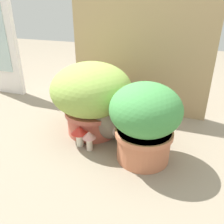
{
  "coord_description": "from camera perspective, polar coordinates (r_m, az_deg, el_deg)",
  "views": [
    {
      "loc": [
        0.49,
        -1.02,
        0.72
      ],
      "look_at": [
        0.12,
        0.03,
        0.18
      ],
      "focal_mm": 37.24,
      "sensor_mm": 36.0,
      "label": 1
    }
  ],
  "objects": [
    {
      "name": "grass_planter",
      "position": [
        1.32,
        -5.0,
        4.13
      ],
      "size": [
        0.46,
        0.46,
        0.42
      ],
      "color": "#C15D4C",
      "rests_on": "ground"
    },
    {
      "name": "mushroom_ornament_pink",
      "position": [
        1.22,
        -5.64,
        -6.22
      ],
      "size": [
        0.07,
        0.07,
        0.11
      ],
      "color": "beige",
      "rests_on": "ground"
    },
    {
      "name": "mushroom_ornament_red",
      "position": [
        1.26,
        -7.99,
        -5.05
      ],
      "size": [
        0.09,
        0.09,
        0.11
      ],
      "color": "silver",
      "rests_on": "ground"
    },
    {
      "name": "leafy_planter",
      "position": [
        1.09,
        8.07,
        -2.0
      ],
      "size": [
        0.34,
        0.34,
        0.39
      ],
      "color": "#C2714F",
      "rests_on": "ground"
    },
    {
      "name": "cardboard_backdrop",
      "position": [
        1.56,
        6.89,
        16.24
      ],
      "size": [
        0.92,
        0.03,
        0.93
      ],
      "primitive_type": "cube",
      "color": "tan",
      "rests_on": "ground"
    },
    {
      "name": "cat",
      "position": [
        1.3,
        -1.14,
        -1.58
      ],
      "size": [
        0.35,
        0.27,
        0.32
      ],
      "color": "gray",
      "rests_on": "ground"
    },
    {
      "name": "ground_plane",
      "position": [
        1.34,
        -5.21,
        -6.81
      ],
      "size": [
        6.0,
        6.0,
        0.0
      ],
      "primitive_type": "plane",
      "color": "gray"
    }
  ]
}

